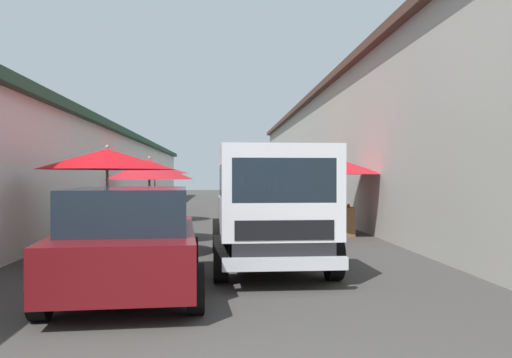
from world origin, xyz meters
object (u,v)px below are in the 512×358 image
object	(u,v)px
fruit_stall_far_right	(154,176)
parked_scooter	(299,213)
vendor_by_crates	(280,205)
fruit_stall_mid_lane	(150,179)
fruit_stall_near_left	(332,171)
fruit_stall_far_left	(287,175)
delivery_truck	(272,210)
fruit_stall_near_right	(107,171)
hatchback_car	(131,239)

from	to	relation	value
fruit_stall_far_right	parked_scooter	xyz separation A→B (m)	(-2.60, -4.84, -1.16)
vendor_by_crates	fruit_stall_mid_lane	bearing A→B (deg)	66.88
fruit_stall_near_left	parked_scooter	xyz separation A→B (m)	(2.16, 0.58, -1.31)
fruit_stall_far_right	fruit_stall_near_left	bearing A→B (deg)	-131.33
fruit_stall_near_left	fruit_stall_mid_lane	bearing A→B (deg)	103.42
fruit_stall_far_left	delivery_truck	size ratio (longest dim) A/B	0.47
fruit_stall_far_right	fruit_stall_far_left	xyz separation A→B (m)	(-0.41, -4.75, 0.03)
vendor_by_crates	parked_scooter	world-z (taller)	vendor_by_crates
parked_scooter	fruit_stall_mid_lane	bearing A→B (deg)	128.27
fruit_stall_near_right	hatchback_car	bearing A→B (deg)	-162.06
fruit_stall_far_right	vendor_by_crates	bearing A→B (deg)	-152.70
fruit_stall_near_right	fruit_stall_near_left	bearing A→B (deg)	-54.18
fruit_stall_far_left	parked_scooter	size ratio (longest dim) A/B	1.39
hatchback_car	parked_scooter	world-z (taller)	hatchback_car
fruit_stall_near_right	parked_scooter	bearing A→B (deg)	-38.08
fruit_stall_far_right	fruit_stall_mid_lane	bearing A→B (deg)	-173.59
fruit_stall_near_right	fruit_stall_far_right	bearing A→B (deg)	1.28
fruit_stall_mid_lane	fruit_stall_far_right	bearing A→B (deg)	6.41
fruit_stall_mid_lane	fruit_stall_far_left	bearing A→B (deg)	-36.72
fruit_stall_far_left	delivery_truck	world-z (taller)	fruit_stall_far_left
hatchback_car	delivery_truck	xyz separation A→B (m)	(1.33, -2.11, 0.30)
fruit_stall_mid_lane	delivery_truck	bearing A→B (deg)	-148.69
fruit_stall_near_right	hatchback_car	distance (m)	3.25
delivery_truck	hatchback_car	bearing A→B (deg)	122.18
fruit_stall_far_left	delivery_truck	distance (m)	9.87
vendor_by_crates	parked_scooter	xyz separation A→B (m)	(4.60, -1.12, -0.53)
fruit_stall_far_left	fruit_stall_near_right	bearing A→B (deg)	150.67
fruit_stall_near_right	vendor_by_crates	distance (m)	3.84
fruit_stall_mid_lane	fruit_stall_near_left	bearing A→B (deg)	-76.58
delivery_truck	vendor_by_crates	xyz separation A→B (m)	(2.95, -0.46, -0.06)
fruit_stall_far_right	parked_scooter	world-z (taller)	fruit_stall_far_right
fruit_stall_mid_lane	parked_scooter	world-z (taller)	fruit_stall_mid_lane
fruit_stall_far_left	parked_scooter	bearing A→B (deg)	-177.80
fruit_stall_near_left	fruit_stall_near_right	xyz separation A→B (m)	(-3.77, 5.22, -0.05)
delivery_truck	vendor_by_crates	distance (m)	2.99
fruit_stall_near_right	delivery_truck	bearing A→B (deg)	-117.92
fruit_stall_far_right	fruit_stall_near_right	bearing A→B (deg)	-178.72
fruit_stall_mid_lane	parked_scooter	size ratio (longest dim) A/B	1.30
fruit_stall_far_left	hatchback_car	xyz separation A→B (m)	(-11.06, 3.61, -0.91)
fruit_stall_far_right	fruit_stall_far_left	size ratio (longest dim) A/B	1.05
delivery_truck	parked_scooter	world-z (taller)	delivery_truck
fruit_stall_near_left	delivery_truck	xyz separation A→B (m)	(-5.39, 2.16, -0.72)
hatchback_car	vendor_by_crates	xyz separation A→B (m)	(4.28, -2.57, 0.24)
fruit_stall_mid_lane	delivery_truck	world-z (taller)	fruit_stall_mid_lane
fruit_stall_near_left	fruit_stall_far_left	bearing A→B (deg)	8.62
fruit_stall_near_left	parked_scooter	bearing A→B (deg)	14.92
fruit_stall_far_right	fruit_stall_far_left	world-z (taller)	fruit_stall_far_left
fruit_stall_near_right	hatchback_car	size ratio (longest dim) A/B	0.66
hatchback_car	parked_scooter	xyz separation A→B (m)	(8.87, -3.69, -0.29)
fruit_stall_far_right	fruit_stall_near_right	size ratio (longest dim) A/B	0.92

